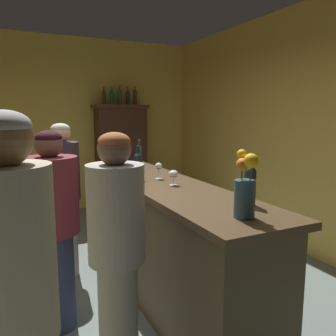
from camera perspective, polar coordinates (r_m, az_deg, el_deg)
name	(u,v)px	position (r m, az deg, el deg)	size (l,w,h in m)	color
floor	(100,302)	(3.35, -11.19, -21.04)	(8.25, 8.25, 0.00)	slate
wall_back	(48,126)	(6.10, -19.37, 6.63)	(5.12, 0.12, 2.94)	gold
wall_right	(316,131)	(4.31, 23.34, 5.61)	(0.12, 6.46, 2.94)	gold
bar_counter	(163,239)	(3.18, -0.76, -11.80)	(0.65, 2.82, 1.07)	#4B402C
display_cabinet	(121,155)	(6.08, -7.79, 2.11)	(0.92, 0.44, 1.82)	#3B2016
wine_bottle_chardonnay	(250,184)	(2.31, 13.49, -2.55)	(0.08, 0.08, 0.31)	#202F31
wine_bottle_riesling	(138,165)	(3.14, -5.00, 0.56)	(0.07, 0.07, 0.31)	#1B2535
wine_bottle_malbec	(139,154)	(4.11, -4.80, 2.39)	(0.07, 0.07, 0.30)	#133D21
wine_glass_front	(159,167)	(3.16, -1.56, 0.15)	(0.07, 0.07, 0.15)	white
wine_glass_mid	(173,175)	(2.88, 0.90, -1.13)	(0.08, 0.08, 0.13)	white
flower_arrangement	(245,188)	(2.02, 12.73, -3.31)	(0.13, 0.15, 0.40)	#305163
cheese_plate	(131,170)	(3.64, -6.26, -0.39)	(0.19, 0.19, 0.01)	white
display_bottle_left	(104,97)	(5.97, -10.57, 11.62)	(0.07, 0.07, 0.31)	#44291B
display_bottle_midleft	(112,97)	(6.00, -9.34, 11.64)	(0.08, 0.08, 0.31)	#224D2A
display_bottle_center	(120,96)	(6.04, -8.05, 11.80)	(0.07, 0.07, 0.35)	#274733
display_bottle_midright	(128,97)	(6.09, -6.71, 11.67)	(0.07, 0.07, 0.30)	#21283A
display_bottle_right	(135,96)	(6.14, -5.51, 11.76)	(0.07, 0.07, 0.32)	#432718
patron_near_entrance	(63,194)	(3.63, -17.02, -4.10)	(0.34, 0.34, 1.58)	#B4A296
patron_in_navy	(117,251)	(2.12, -8.50, -13.47)	(0.34, 0.34, 1.57)	gray
patron_tall	(16,310)	(1.50, -23.91, -20.77)	(0.31, 0.31, 1.69)	gray
patron_in_grey	(53,224)	(2.77, -18.59, -8.90)	(0.40, 0.40, 1.55)	navy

